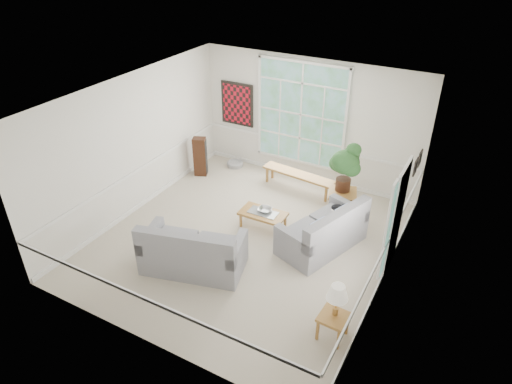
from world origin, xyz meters
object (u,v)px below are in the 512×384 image
at_px(coffee_table, 263,220).
at_px(end_table, 341,204).
at_px(loveseat_right, 322,226).
at_px(loveseat_front, 193,245).
at_px(side_table, 333,326).

bearing_deg(coffee_table, end_table, 42.50).
distance_m(coffee_table, end_table, 1.77).
xyz_separation_m(loveseat_right, end_table, (-0.03, 1.23, -0.18)).
height_order(loveseat_right, loveseat_front, loveseat_front).
distance_m(loveseat_front, side_table, 2.88).
distance_m(loveseat_right, side_table, 2.32).
relative_size(loveseat_right, side_table, 4.05).
distance_m(loveseat_front, end_table, 3.48).
relative_size(loveseat_front, side_table, 4.19).
xyz_separation_m(loveseat_right, side_table, (1.01, -2.08, -0.26)).
relative_size(loveseat_right, end_table, 2.99).
relative_size(loveseat_right, loveseat_front, 0.97).
relative_size(coffee_table, end_table, 1.63).
bearing_deg(end_table, coffee_table, -136.53).
height_order(loveseat_front, end_table, loveseat_front).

